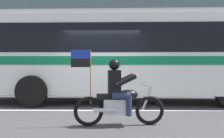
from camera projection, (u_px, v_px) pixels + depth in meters
name	position (u px, v px, depth m)	size (l,w,h in m)	color
ground_plane	(101.00, 107.00, 9.70)	(60.00, 60.00, 0.00)	#3D3D3F
sidewalk_curb	(106.00, 90.00, 14.79)	(28.00, 3.80, 0.15)	gray
lane_center_stripe	(100.00, 110.00, 9.10)	(26.60, 0.14, 0.01)	silver
transit_bus	(135.00, 51.00, 10.82)	(11.18, 3.00, 3.22)	white
motorcycle_with_rider	(118.00, 97.00, 6.98)	(2.19, 0.66, 1.78)	black
fire_hydrant	(115.00, 83.00, 13.52)	(0.22, 0.30, 0.75)	gold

